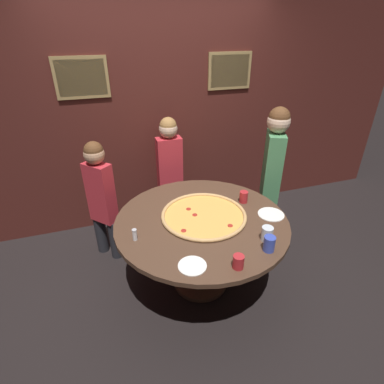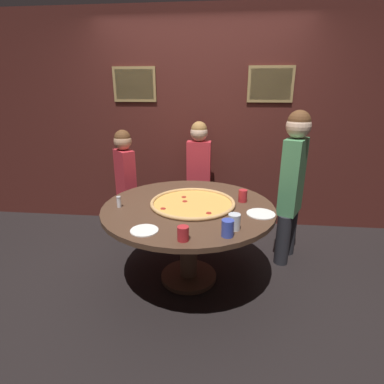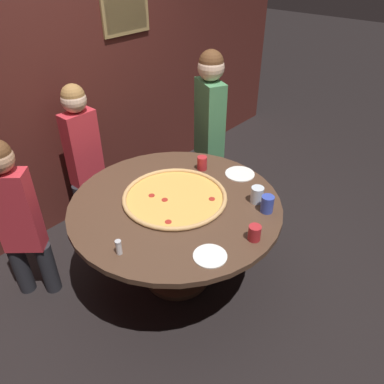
{
  "view_description": "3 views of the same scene",
  "coord_description": "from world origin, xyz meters",
  "px_view_note": "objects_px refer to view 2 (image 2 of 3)",
  "views": [
    {
      "loc": [
        -0.75,
        -2.0,
        2.21
      ],
      "look_at": [
        -0.05,
        0.11,
        0.96
      ],
      "focal_mm": 28.0,
      "sensor_mm": 36.0,
      "label": 1
    },
    {
      "loc": [
        0.29,
        -2.41,
        1.71
      ],
      "look_at": [
        0.03,
        0.06,
        0.85
      ],
      "focal_mm": 28.0,
      "sensor_mm": 36.0,
      "label": 2
    },
    {
      "loc": [
        -1.52,
        -1.48,
        2.29
      ],
      "look_at": [
        0.1,
        -0.07,
        0.81
      ],
      "focal_mm": 35.0,
      "sensor_mm": 36.0,
      "label": 3
    }
  ],
  "objects_px": {
    "giant_pizza": "(193,203)",
    "dining_table": "(188,220)",
    "drink_cup_near_right": "(228,228)",
    "condiment_shaker": "(119,202)",
    "drink_cup_front_edge": "(234,222)",
    "white_plate_left_side": "(144,230)",
    "diner_far_left": "(126,180)",
    "drink_cup_far_left": "(243,196)",
    "white_plate_beside_cup": "(261,214)",
    "diner_far_right": "(199,171)",
    "diner_side_right": "(292,180)",
    "drink_cup_centre_back": "(183,234)"
  },
  "relations": [
    {
      "from": "white_plate_beside_cup",
      "to": "condiment_shaker",
      "type": "xyz_separation_m",
      "value": [
        -1.19,
        0.03,
        0.05
      ]
    },
    {
      "from": "drink_cup_centre_back",
      "to": "white_plate_left_side",
      "type": "height_order",
      "value": "drink_cup_centre_back"
    },
    {
      "from": "giant_pizza",
      "to": "dining_table",
      "type": "bearing_deg",
      "value": -133.84
    },
    {
      "from": "drink_cup_front_edge",
      "to": "drink_cup_far_left",
      "type": "distance_m",
      "value": 0.58
    },
    {
      "from": "giant_pizza",
      "to": "diner_far_right",
      "type": "bearing_deg",
      "value": 92.06
    },
    {
      "from": "white_plate_left_side",
      "to": "white_plate_beside_cup",
      "type": "bearing_deg",
      "value": 24.4
    },
    {
      "from": "drink_cup_centre_back",
      "to": "condiment_shaker",
      "type": "distance_m",
      "value": 0.82
    },
    {
      "from": "white_plate_left_side",
      "to": "drink_cup_front_edge",
      "type": "bearing_deg",
      "value": 8.42
    },
    {
      "from": "dining_table",
      "to": "diner_far_left",
      "type": "distance_m",
      "value": 1.08
    },
    {
      "from": "diner_side_right",
      "to": "white_plate_beside_cup",
      "type": "bearing_deg",
      "value": -4.97
    },
    {
      "from": "drink_cup_near_right",
      "to": "diner_far_left",
      "type": "bearing_deg",
      "value": 131.93
    },
    {
      "from": "drink_cup_near_right",
      "to": "diner_side_right",
      "type": "xyz_separation_m",
      "value": [
        0.63,
        1.01,
        0.06
      ]
    },
    {
      "from": "dining_table",
      "to": "white_plate_left_side",
      "type": "height_order",
      "value": "white_plate_left_side"
    },
    {
      "from": "diner_far_left",
      "to": "diner_side_right",
      "type": "xyz_separation_m",
      "value": [
        1.76,
        -0.25,
        0.13
      ]
    },
    {
      "from": "drink_cup_centre_back",
      "to": "diner_side_right",
      "type": "height_order",
      "value": "diner_side_right"
    },
    {
      "from": "dining_table",
      "to": "condiment_shaker",
      "type": "xyz_separation_m",
      "value": [
        -0.59,
        -0.1,
        0.19
      ]
    },
    {
      "from": "drink_cup_front_edge",
      "to": "white_plate_beside_cup",
      "type": "xyz_separation_m",
      "value": [
        0.22,
        0.3,
        -0.05
      ]
    },
    {
      "from": "dining_table",
      "to": "drink_cup_near_right",
      "type": "height_order",
      "value": "drink_cup_near_right"
    },
    {
      "from": "dining_table",
      "to": "white_plate_left_side",
      "type": "distance_m",
      "value": 0.6
    },
    {
      "from": "dining_table",
      "to": "drink_cup_front_edge",
      "type": "distance_m",
      "value": 0.61
    },
    {
      "from": "drink_cup_centre_back",
      "to": "drink_cup_front_edge",
      "type": "height_order",
      "value": "drink_cup_front_edge"
    },
    {
      "from": "giant_pizza",
      "to": "condiment_shaker",
      "type": "height_order",
      "value": "condiment_shaker"
    },
    {
      "from": "dining_table",
      "to": "drink_cup_front_edge",
      "type": "xyz_separation_m",
      "value": [
        0.38,
        -0.43,
        0.2
      ]
    },
    {
      "from": "white_plate_beside_cup",
      "to": "diner_side_right",
      "type": "height_order",
      "value": "diner_side_right"
    },
    {
      "from": "drink_cup_far_left",
      "to": "white_plate_beside_cup",
      "type": "xyz_separation_m",
      "value": [
        0.13,
        -0.28,
        -0.05
      ]
    },
    {
      "from": "white_plate_left_side",
      "to": "diner_far_right",
      "type": "distance_m",
      "value": 1.61
    },
    {
      "from": "condiment_shaker",
      "to": "drink_cup_front_edge",
      "type": "bearing_deg",
      "value": -18.59
    },
    {
      "from": "giant_pizza",
      "to": "diner_far_left",
      "type": "xyz_separation_m",
      "value": [
        -0.83,
        0.69,
        -0.02
      ]
    },
    {
      "from": "drink_cup_centre_back",
      "to": "diner_far_right",
      "type": "bearing_deg",
      "value": 91.38
    },
    {
      "from": "condiment_shaker",
      "to": "diner_far_left",
      "type": "bearing_deg",
      "value": 104.31
    },
    {
      "from": "drink_cup_far_left",
      "to": "condiment_shaker",
      "type": "xyz_separation_m",
      "value": [
        -1.06,
        -0.25,
        -0.01
      ]
    },
    {
      "from": "drink_cup_far_left",
      "to": "diner_far_left",
      "type": "relative_size",
      "value": 0.09
    },
    {
      "from": "giant_pizza",
      "to": "drink_cup_far_left",
      "type": "bearing_deg",
      "value": 14.32
    },
    {
      "from": "drink_cup_near_right",
      "to": "drink_cup_front_edge",
      "type": "bearing_deg",
      "value": 66.56
    },
    {
      "from": "drink_cup_front_edge",
      "to": "condiment_shaker",
      "type": "relative_size",
      "value": 1.21
    },
    {
      "from": "drink_cup_far_left",
      "to": "diner_far_left",
      "type": "bearing_deg",
      "value": 155.7
    },
    {
      "from": "giant_pizza",
      "to": "diner_far_right",
      "type": "xyz_separation_m",
      "value": [
        -0.04,
        1.04,
        0.01
      ]
    },
    {
      "from": "diner_far_right",
      "to": "dining_table",
      "type": "bearing_deg",
      "value": 90.32
    },
    {
      "from": "drink_cup_near_right",
      "to": "condiment_shaker",
      "type": "height_order",
      "value": "drink_cup_near_right"
    },
    {
      "from": "drink_cup_near_right",
      "to": "drink_cup_far_left",
      "type": "bearing_deg",
      "value": 78.44
    },
    {
      "from": "dining_table",
      "to": "diner_side_right",
      "type": "relative_size",
      "value": 0.98
    },
    {
      "from": "condiment_shaker",
      "to": "diner_side_right",
      "type": "relative_size",
      "value": 0.06
    },
    {
      "from": "white_plate_beside_cup",
      "to": "diner_far_right",
      "type": "xyz_separation_m",
      "value": [
        -0.61,
        1.2,
        0.02
      ]
    },
    {
      "from": "dining_table",
      "to": "diner_side_right",
      "type": "bearing_deg",
      "value": 25.99
    },
    {
      "from": "drink_cup_far_left",
      "to": "condiment_shaker",
      "type": "bearing_deg",
      "value": -166.9
    },
    {
      "from": "drink_cup_near_right",
      "to": "diner_far_right",
      "type": "distance_m",
      "value": 1.65
    },
    {
      "from": "giant_pizza",
      "to": "diner_far_left",
      "type": "bearing_deg",
      "value": 140.47
    },
    {
      "from": "condiment_shaker",
      "to": "dining_table",
      "type": "bearing_deg",
      "value": 9.57
    },
    {
      "from": "diner_far_left",
      "to": "drink_cup_centre_back",
      "type": "bearing_deg",
      "value": 169.54
    },
    {
      "from": "condiment_shaker",
      "to": "diner_far_left",
      "type": "xyz_separation_m",
      "value": [
        -0.21,
        0.82,
        -0.06
      ]
    }
  ]
}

